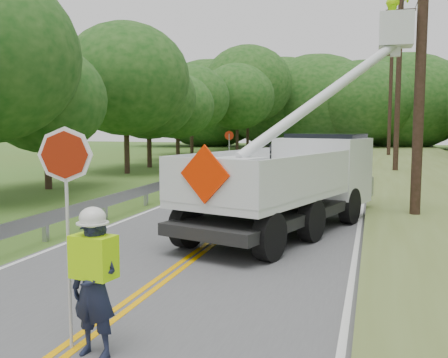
# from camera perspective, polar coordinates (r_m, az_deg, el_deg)

# --- Properties ---
(ground) EXTENTS (140.00, 140.00, 0.00)m
(ground) POSITION_cam_1_polar(r_m,az_deg,el_deg) (8.54, -11.60, -14.28)
(ground) COLOR #465D20
(ground) RESTS_ON ground
(road) EXTENTS (7.20, 96.00, 0.03)m
(road) POSITION_cam_1_polar(r_m,az_deg,el_deg) (21.61, 5.90, -1.75)
(road) COLOR #4E4F51
(road) RESTS_ON ground
(guardrail) EXTENTS (0.18, 48.00, 0.77)m
(guardrail) POSITION_cam_1_polar(r_m,az_deg,el_deg) (23.44, -3.40, 0.22)
(guardrail) COLOR #929499
(guardrail) RESTS_ON ground
(utility_poles) EXTENTS (1.60, 43.30, 10.00)m
(utility_poles) POSITION_cam_1_polar(r_m,az_deg,el_deg) (24.23, 19.32, 11.26)
(utility_poles) COLOR black
(utility_poles) RESTS_ON ground
(treeline_left) EXTENTS (11.42, 55.89, 11.40)m
(treeline_left) POSITION_cam_1_polar(r_m,az_deg,el_deg) (40.22, -4.41, 9.98)
(treeline_left) COLOR #332319
(treeline_left) RESTS_ON ground
(treeline_horizon) EXTENTS (57.27, 15.78, 12.30)m
(treeline_horizon) POSITION_cam_1_polar(r_m,az_deg,el_deg) (63.40, 13.86, 8.25)
(treeline_horizon) COLOR #124010
(treeline_horizon) RESTS_ON ground
(flagger) EXTENTS (1.14, 0.53, 2.90)m
(flagger) POSITION_cam_1_polar(r_m,az_deg,el_deg) (6.80, -14.17, -10.36)
(flagger) COLOR #191E33
(flagger) RESTS_ON road
(bucket_truck) EXTENTS (5.59, 7.94, 7.29)m
(bucket_truck) POSITION_cam_1_polar(r_m,az_deg,el_deg) (15.03, 9.08, 1.04)
(bucket_truck) COLOR black
(bucket_truck) RESTS_ON road
(suv_silver) EXTENTS (4.72, 6.34, 1.60)m
(suv_silver) POSITION_cam_1_polar(r_m,az_deg,el_deg) (24.47, 4.00, 1.10)
(suv_silver) COLOR #ACADB3
(suv_silver) RESTS_ON road
(suv_darkgrey) EXTENTS (3.45, 6.25, 1.71)m
(suv_darkgrey) POSITION_cam_1_polar(r_m,az_deg,el_deg) (35.00, 6.33, 2.68)
(suv_darkgrey) COLOR #3E3F46
(suv_darkgrey) RESTS_ON road
(stop_sign_permanent) EXTENTS (0.54, 0.10, 2.54)m
(stop_sign_permanent) POSITION_cam_1_polar(r_m,az_deg,el_deg) (29.78, 0.57, 3.68)
(stop_sign_permanent) COLOR #929499
(stop_sign_permanent) RESTS_ON ground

